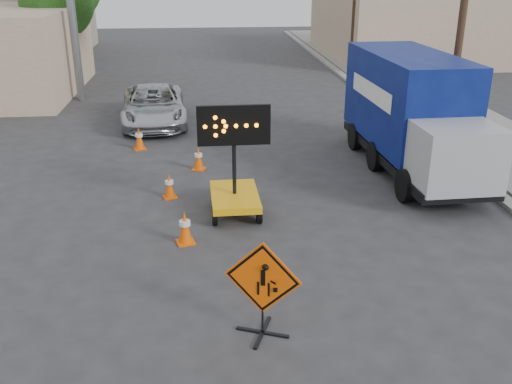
{
  "coord_description": "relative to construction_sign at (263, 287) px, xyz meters",
  "views": [
    {
      "loc": [
        -0.87,
        -9.25,
        6.02
      ],
      "look_at": [
        0.23,
        2.04,
        1.45
      ],
      "focal_mm": 40.0,
      "sensor_mm": 36.0,
      "label": 1
    }
  ],
  "objects": [
    {
      "name": "cone_c",
      "position": [
        -1.07,
        8.67,
        -0.57
      ],
      "size": [
        0.48,
        0.48,
        0.74
      ],
      "rotation": [
        0.0,
        0.0,
        -0.34
      ],
      "color": "#F55505",
      "rests_on": "ground"
    },
    {
      "name": "tree_left_near",
      "position": [
        -8.05,
        22.99,
        3.22
      ],
      "size": [
        3.71,
        3.71,
        6.03
      ],
      "color": "#412A1B",
      "rests_on": "ground"
    },
    {
      "name": "cone_a",
      "position": [
        -1.4,
        3.63,
        -0.54
      ],
      "size": [
        0.49,
        0.49,
        0.79
      ],
      "rotation": [
        0.0,
        0.0,
        0.25
      ],
      "color": "#F55505",
      "rests_on": "ground"
    },
    {
      "name": "sidewalk_right",
      "position": [
        9.45,
        15.99,
        -0.87
      ],
      "size": [
        4.0,
        60.0,
        0.15
      ],
      "primitive_type": "cube",
      "color": "gray",
      "rests_on": "ground"
    },
    {
      "name": "box_truck",
      "position": [
        5.43,
        8.1,
        0.64
      ],
      "size": [
        2.52,
        7.41,
        3.49
      ],
      "rotation": [
        0.0,
        0.0,
        0.03
      ],
      "color": "black",
      "rests_on": "ground"
    },
    {
      "name": "cone_b",
      "position": [
        -1.88,
        6.43,
        -0.59
      ],
      "size": [
        0.45,
        0.45,
        0.71
      ],
      "rotation": [
        0.0,
        0.0,
        0.3
      ],
      "color": "#F55505",
      "rests_on": "ground"
    },
    {
      "name": "utility_pole_near",
      "position": [
        7.95,
        10.99,
        3.74
      ],
      "size": [
        1.8,
        0.26,
        9.0
      ],
      "color": "#412A1B",
      "rests_on": "ground"
    },
    {
      "name": "pickup_truck",
      "position": [
        -2.81,
        14.37,
        -0.2
      ],
      "size": [
        2.83,
        5.47,
        1.48
      ],
      "primitive_type": "imported",
      "rotation": [
        0.0,
        0.0,
        0.07
      ],
      "color": "silver",
      "rests_on": "ground"
    },
    {
      "name": "construction_sign",
      "position": [
        0.0,
        0.0,
        0.0
      ],
      "size": [
        1.26,
        0.91,
        1.78
      ],
      "rotation": [
        0.0,
        0.0,
        -0.38
      ],
      "color": "black",
      "rests_on": "ground"
    },
    {
      "name": "curb_right",
      "position": [
        7.15,
        15.99,
        -0.88
      ],
      "size": [
        0.4,
        60.0,
        0.12
      ],
      "primitive_type": "cube",
      "color": "gray",
      "rests_on": "ground"
    },
    {
      "name": "ground",
      "position": [
        -0.05,
        0.99,
        -0.94
      ],
      "size": [
        100.0,
        100.0,
        0.0
      ],
      "primitive_type": "plane",
      "color": "#2D2D30",
      "rests_on": "ground"
    },
    {
      "name": "arrow_board",
      "position": [
        -0.16,
        5.24,
        -0.3
      ],
      "size": [
        1.8,
        2.01,
        2.85
      ],
      "rotation": [
        0.0,
        0.0,
        0.01
      ],
      "color": "#EFA80D",
      "rests_on": "ground"
    },
    {
      "name": "cone_d",
      "position": [
        -3.11,
        10.98,
        -0.55
      ],
      "size": [
        0.5,
        0.5,
        0.78
      ],
      "rotation": [
        0.0,
        0.0,
        0.31
      ],
      "color": "#F55505",
      "rests_on": "ground"
    },
    {
      "name": "building_right_far",
      "position": [
        12.95,
        30.99,
        1.36
      ],
      "size": [
        10.0,
        14.0,
        4.6
      ],
      "primitive_type": "cube",
      "color": "tan",
      "rests_on": "ground"
    }
  ]
}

